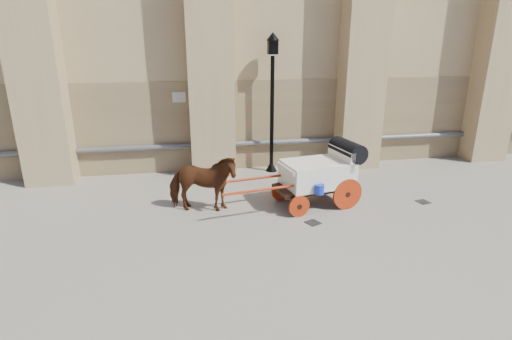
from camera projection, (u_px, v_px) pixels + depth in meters
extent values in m
plane|color=slate|center=(264.00, 215.00, 10.15)|extent=(90.00, 90.00, 0.00)
cube|color=#917951|center=(297.00, 123.00, 13.89)|extent=(44.00, 0.35, 3.00)
cylinder|color=#59595B|center=(299.00, 141.00, 13.83)|extent=(42.00, 0.18, 0.18)
cube|color=beige|center=(179.00, 97.00, 12.76)|extent=(0.42, 0.04, 0.32)
imported|color=#592913|center=(202.00, 184.00, 10.16)|extent=(1.94, 1.19, 1.53)
cube|color=black|center=(314.00, 187.00, 10.66)|extent=(2.17, 1.27, 0.11)
cube|color=white|center=(317.00, 173.00, 10.58)|extent=(1.94, 1.45, 0.65)
cube|color=white|center=(341.00, 157.00, 10.69)|extent=(0.34, 1.17, 0.51)
cube|color=white|center=(290.00, 168.00, 10.25)|extent=(0.50, 1.06, 0.09)
cylinder|color=black|center=(347.00, 150.00, 10.69)|extent=(0.71, 1.23, 0.52)
cylinder|color=#AA290C|center=(348.00, 194.00, 10.40)|extent=(0.83, 0.20, 0.84)
cylinder|color=#AA290C|center=(326.00, 180.00, 11.43)|extent=(0.83, 0.20, 0.84)
cylinder|color=#AA290C|center=(299.00, 206.00, 10.00)|extent=(0.56, 0.15, 0.56)
cylinder|color=#AA290C|center=(281.00, 191.00, 11.02)|extent=(0.56, 0.15, 0.56)
cylinder|color=#AA290C|center=(266.00, 189.00, 9.71)|extent=(2.20, 0.45, 0.06)
cylinder|color=#AA290C|center=(254.00, 179.00, 10.45)|extent=(2.20, 0.45, 0.06)
cylinder|color=#1532C8|center=(319.00, 189.00, 9.97)|extent=(0.24, 0.24, 0.24)
cylinder|color=black|center=(272.00, 116.00, 12.99)|extent=(0.13, 0.13, 3.78)
cone|color=black|center=(271.00, 166.00, 13.52)|extent=(0.38, 0.38, 0.38)
cube|color=black|center=(273.00, 47.00, 12.32)|extent=(0.29, 0.29, 0.44)
cone|color=black|center=(273.00, 36.00, 12.22)|extent=(0.42, 0.42, 0.25)
cube|color=black|center=(313.00, 223.00, 9.72)|extent=(0.42, 0.42, 0.01)
cube|color=black|center=(423.00, 202.00, 10.97)|extent=(0.38, 0.38, 0.01)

